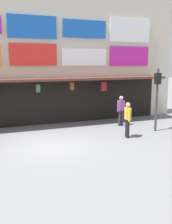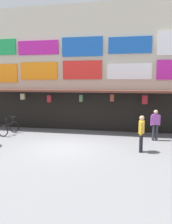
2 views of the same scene
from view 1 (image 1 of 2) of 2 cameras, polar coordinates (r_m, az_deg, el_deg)
name	(u,v)px [view 1 (image 1 of 2)]	position (r m, az deg, el deg)	size (l,w,h in m)	color
ground_plane	(52,146)	(11.26, -7.39, -7.33)	(80.00, 80.00, 0.00)	slate
shopfront	(32,54)	(15.20, -11.86, 12.38)	(18.00, 2.60, 8.00)	beige
traffic_light_far	(157,90)	(13.63, 15.36, 4.75)	(0.32, 0.34, 3.20)	#38383D
pedestrian_in_green	(121,109)	(14.54, 7.70, 0.65)	(0.52, 0.29, 1.68)	#2D2D38
pedestrian_in_white	(128,118)	(12.27, 9.13, -1.28)	(0.28, 0.52, 1.68)	black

